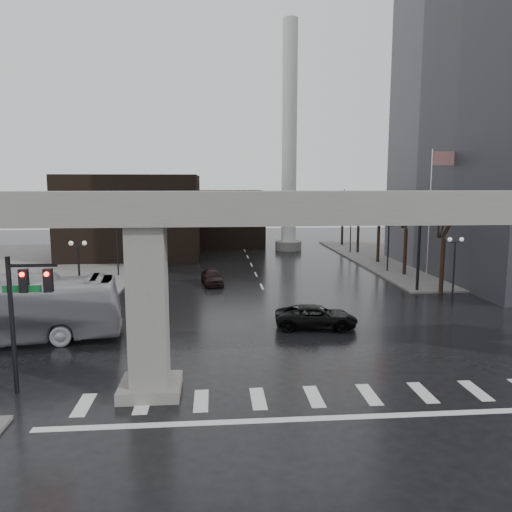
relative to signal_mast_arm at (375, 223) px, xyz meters
name	(u,v)px	position (x,y,z in m)	size (l,w,h in m)	color
ground	(310,387)	(-8.99, -18.80, -5.83)	(160.00, 160.00, 0.00)	black
sidewalk_ne	(465,258)	(17.01, 17.20, -5.75)	(28.00, 36.00, 0.15)	slate
sidewalk_nw	(18,264)	(-34.99, 17.20, -5.75)	(28.00, 36.00, 0.15)	slate
elevated_guideway	(341,234)	(-7.73, -18.80, 1.05)	(48.00, 2.60, 8.70)	gray
building_far_left	(134,216)	(-22.99, 23.20, -0.83)	(16.00, 14.00, 10.00)	black
building_far_mid	(228,218)	(-10.99, 33.20, -1.83)	(10.00, 10.00, 8.00)	black
smokestack	(289,150)	(-2.99, 27.20, 7.52)	(3.60, 3.60, 30.00)	white
signal_mast_arm	(375,223)	(0.00, 0.00, 0.00)	(12.12, 0.43, 8.00)	black
signal_left_pole	(24,301)	(-21.24, -18.30, -1.76)	(2.30, 0.30, 6.00)	black
flagpole_assembly	(433,200)	(6.30, 3.20, 1.70)	(2.06, 0.12, 12.00)	silver
lamp_right_0	(455,259)	(4.51, -4.80, -2.36)	(1.22, 0.32, 5.11)	black
lamp_right_1	(388,239)	(4.51, 9.20, -2.36)	(1.22, 0.32, 5.11)	black
lamp_right_2	(351,227)	(4.51, 23.20, -2.36)	(1.22, 0.32, 5.11)	black
lamp_left_0	(79,264)	(-22.49, -4.80, -2.36)	(1.22, 0.32, 5.11)	black
lamp_left_1	(117,241)	(-22.49, 9.20, -2.36)	(1.22, 0.32, 5.11)	black
lamp_left_2	(138,228)	(-22.49, 23.20, -2.36)	(1.22, 0.32, 5.11)	black
tree_right_0	(443,260)	(5.54, -0.78, -3.04)	(1.09, 1.58, 7.50)	black
tree_right_1	(406,247)	(5.54, 7.22, -2.98)	(1.09, 1.61, 7.67)	black
tree_right_2	(379,238)	(5.54, 15.22, -2.91)	(1.10, 1.63, 7.85)	black
tree_right_3	(358,230)	(5.54, 23.22, -2.85)	(1.11, 1.66, 8.02)	black
tree_right_4	(343,225)	(5.54, 31.22, -2.79)	(1.12, 1.69, 8.19)	black
pickup_truck	(316,317)	(-6.82, -9.70, -5.11)	(2.37, 5.14, 1.43)	black
far_car	(212,277)	(-13.35, 4.40, -5.11)	(1.71, 4.24, 1.45)	black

